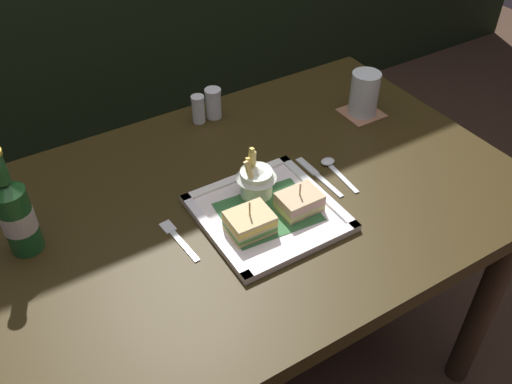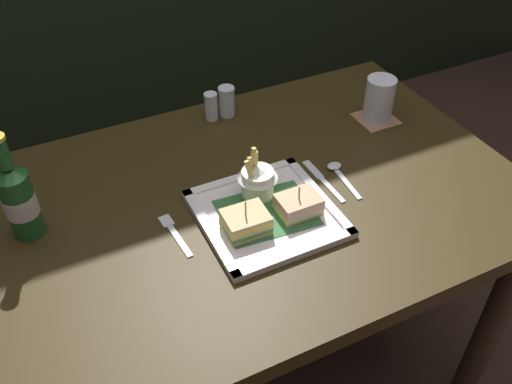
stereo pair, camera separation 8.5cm
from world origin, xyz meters
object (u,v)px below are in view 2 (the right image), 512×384
at_px(fries_cup, 257,178).
at_px(pepper_shaker, 227,103).
at_px(salt_shaker, 211,108).
at_px(sandwich_half_right, 298,205).
at_px(fork, 174,232).
at_px(square_plate, 267,214).
at_px(spoon, 337,170).
at_px(sandwich_half_left, 246,222).
at_px(dining_table, 246,228).
at_px(beer_bottle, 18,199).
at_px(knife, 322,179).
at_px(water_glass, 379,102).

bearing_deg(fries_cup, pepper_shaker, 77.39).
distance_m(salt_shaker, pepper_shaker, 0.04).
distance_m(sandwich_half_right, fork, 0.26).
distance_m(square_plate, fries_cup, 0.08).
bearing_deg(spoon, salt_shaker, 117.68).
bearing_deg(sandwich_half_left, sandwich_half_right, -0.00).
relative_size(dining_table, fork, 9.05).
height_order(dining_table, sandwich_half_left, sandwich_half_left).
bearing_deg(sandwich_half_left, pepper_shaker, 71.16).
height_order(square_plate, fries_cup, fries_cup).
height_order(sandwich_half_right, pepper_shaker, pepper_shaker).
relative_size(square_plate, beer_bottle, 1.17).
distance_m(fries_cup, knife, 0.17).
relative_size(beer_bottle, pepper_shaker, 2.92).
xyz_separation_m(sandwich_half_left, knife, (0.23, 0.08, -0.03)).
bearing_deg(fork, spoon, 3.29).
bearing_deg(fork, salt_shaker, 57.02).
height_order(dining_table, square_plate, square_plate).
xyz_separation_m(fries_cup, water_glass, (0.42, 0.14, -0.00)).
bearing_deg(sandwich_half_right, fork, 165.59).
relative_size(sandwich_half_right, salt_shaker, 1.17).
height_order(dining_table, beer_bottle, beer_bottle).
bearing_deg(sandwich_half_right, spoon, 29.78).
height_order(dining_table, fork, fork).
relative_size(square_plate, pepper_shaker, 3.42).
relative_size(sandwich_half_right, fries_cup, 0.77).
bearing_deg(square_plate, beer_bottle, 159.33).
bearing_deg(sandwich_half_right, dining_table, 124.70).
height_order(square_plate, fork, square_plate).
height_order(sandwich_half_right, beer_bottle, beer_bottle).
bearing_deg(sandwich_half_left, spoon, 17.79).
xyz_separation_m(fries_cup, pepper_shaker, (0.08, 0.34, -0.02)).
relative_size(water_glass, spoon, 0.82).
xyz_separation_m(square_plate, sandwich_half_right, (0.06, -0.03, 0.02)).
xyz_separation_m(beer_bottle, knife, (0.63, -0.12, -0.09)).
bearing_deg(sandwich_half_right, square_plate, 156.35).
bearing_deg(knife, spoon, 9.78).
relative_size(sandwich_half_left, knife, 0.55).
bearing_deg(spoon, knife, -170.22).
distance_m(sandwich_half_left, beer_bottle, 0.45).
relative_size(fries_cup, salt_shaker, 1.53).
height_order(square_plate, pepper_shaker, pepper_shaker).
height_order(sandwich_half_left, fries_cup, fries_cup).
bearing_deg(square_plate, fork, 168.68).
distance_m(fries_cup, salt_shaker, 0.34).
xyz_separation_m(dining_table, square_plate, (0.01, -0.08, 0.11)).
xyz_separation_m(dining_table, sandwich_half_right, (0.07, -0.11, 0.13)).
bearing_deg(spoon, pepper_shaker, 111.44).
distance_m(beer_bottle, knife, 0.65).
relative_size(fries_cup, spoon, 0.81).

